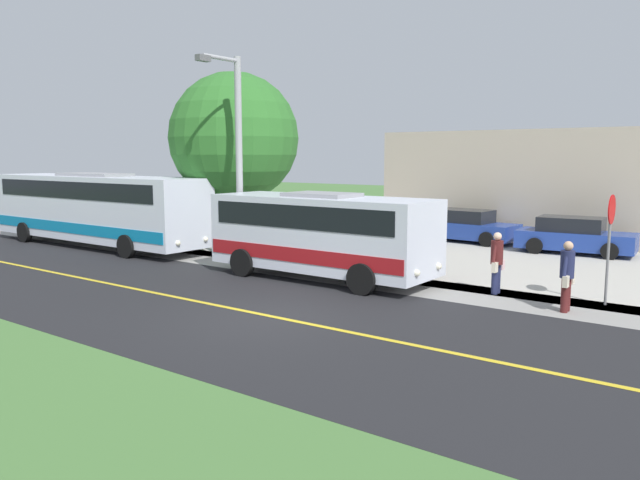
# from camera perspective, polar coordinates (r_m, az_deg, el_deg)

# --- Properties ---
(ground_plane) EXTENTS (120.00, 120.00, 0.00)m
(ground_plane) POSITION_cam_1_polar(r_m,az_deg,el_deg) (15.14, -4.47, -7.04)
(ground_plane) COLOR #477238
(road_surface) EXTENTS (8.00, 100.00, 0.01)m
(road_surface) POSITION_cam_1_polar(r_m,az_deg,el_deg) (15.14, -4.47, -7.03)
(road_surface) COLOR black
(road_surface) RESTS_ON ground
(sidewalk) EXTENTS (2.40, 100.00, 0.01)m
(sidewalk) POSITION_cam_1_polar(r_m,az_deg,el_deg) (19.26, 5.75, -3.85)
(sidewalk) COLOR gray
(sidewalk) RESTS_ON ground
(parking_lot_surface) EXTENTS (14.00, 36.00, 0.01)m
(parking_lot_surface) POSITION_cam_1_polar(r_m,az_deg,el_deg) (24.65, 20.48, -1.75)
(parking_lot_surface) COLOR #B2ADA3
(parking_lot_surface) RESTS_ON ground
(road_centre_line) EXTENTS (0.16, 100.00, 0.00)m
(road_centre_line) POSITION_cam_1_polar(r_m,az_deg,el_deg) (15.14, -4.47, -7.01)
(road_centre_line) COLOR gold
(road_centre_line) RESTS_ON ground
(shuttle_bus_front) EXTENTS (2.67, 7.48, 2.72)m
(shuttle_bus_front) POSITION_cam_1_polar(r_m,az_deg,el_deg) (19.44, 0.17, 0.78)
(shuttle_bus_front) COLOR silver
(shuttle_bus_front) RESTS_ON ground
(transit_bus_rear) EXTENTS (2.72, 12.10, 3.13)m
(transit_bus_rear) POSITION_cam_1_polar(r_m,az_deg,el_deg) (28.26, -19.90, 2.94)
(transit_bus_rear) COLOR silver
(transit_bus_rear) RESTS_ON ground
(pedestrian_with_bags) EXTENTS (0.72, 0.34, 1.78)m
(pedestrian_with_bags) POSITION_cam_1_polar(r_m,az_deg,el_deg) (16.53, 21.75, -2.91)
(pedestrian_with_bags) COLOR #4C1919
(pedestrian_with_bags) RESTS_ON ground
(pedestrian_waiting) EXTENTS (0.72, 0.34, 1.74)m
(pedestrian_waiting) POSITION_cam_1_polar(r_m,az_deg,el_deg) (18.08, 15.94, -1.85)
(pedestrian_waiting) COLOR #1E2347
(pedestrian_waiting) RESTS_ON ground
(stop_sign) EXTENTS (0.76, 0.07, 2.88)m
(stop_sign) POSITION_cam_1_polar(r_m,az_deg,el_deg) (17.57, 25.11, 0.82)
(stop_sign) COLOR slate
(stop_sign) RESTS_ON ground
(street_light_pole) EXTENTS (1.97, 0.24, 7.26)m
(street_light_pole) POSITION_cam_1_polar(r_m,az_deg,el_deg) (22.16, -7.70, 8.12)
(street_light_pole) COLOR #9E9EA3
(street_light_pole) RESTS_ON ground
(parked_car_near) EXTENTS (2.25, 4.52, 1.45)m
(parked_car_near) POSITION_cam_1_polar(r_m,az_deg,el_deg) (28.85, 13.32, 1.21)
(parked_car_near) COLOR navy
(parked_car_near) RESTS_ON ground
(parked_car_far) EXTENTS (2.29, 4.53, 1.45)m
(parked_car_far) POSITION_cam_1_polar(r_m,az_deg,el_deg) (26.65, 22.33, 0.32)
(parked_car_far) COLOR navy
(parked_car_far) RESTS_ON ground
(tree_curbside) EXTENTS (5.28, 5.28, 7.22)m
(tree_curbside) POSITION_cam_1_polar(r_m,az_deg,el_deg) (25.78, -7.90, 9.26)
(tree_curbside) COLOR brown
(tree_curbside) RESTS_ON ground
(commercial_building) EXTENTS (10.00, 17.84, 5.03)m
(commercial_building) POSITION_cam_1_polar(r_m,az_deg,el_deg) (33.28, 23.85, 4.76)
(commercial_building) COLOR #B7A893
(commercial_building) RESTS_ON ground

